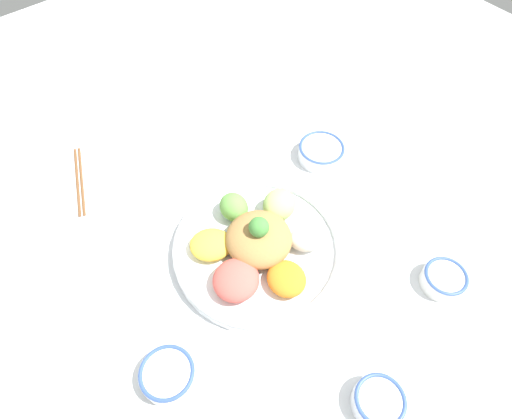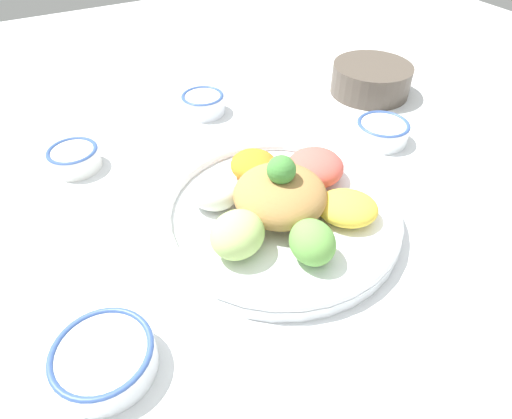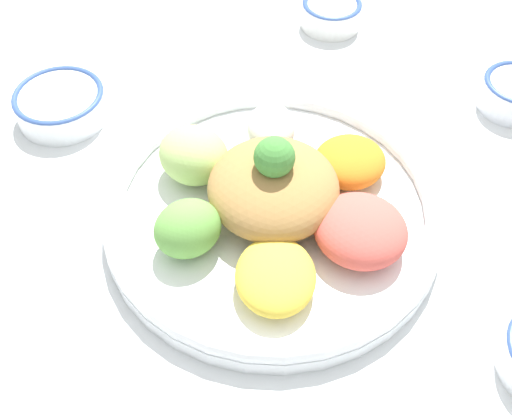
{
  "view_description": "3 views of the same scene",
  "coord_description": "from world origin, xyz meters",
  "px_view_note": "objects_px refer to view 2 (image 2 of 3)",
  "views": [
    {
      "loc": [
        -0.31,
        -0.37,
        0.8
      ],
      "look_at": [
        0.0,
        0.02,
        0.08
      ],
      "focal_mm": 30.0,
      "sensor_mm": 36.0,
      "label": 1
    },
    {
      "loc": [
        0.23,
        0.37,
        0.45
      ],
      "look_at": [
        0.01,
        -0.03,
        0.04
      ],
      "focal_mm": 30.0,
      "sensor_mm": 36.0,
      "label": 2
    },
    {
      "loc": [
        -0.34,
        0.23,
        0.51
      ],
      "look_at": [
        -0.04,
        0.0,
        0.05
      ],
      "focal_mm": 42.0,
      "sensor_mm": 36.0,
      "label": 3
    }
  ],
  "objects_px": {
    "salad_platter": "(280,207)",
    "sauce_bowl_red": "(382,131)",
    "rice_bowl_blue": "(203,103)",
    "rice_bowl_plain": "(74,157)",
    "side_serving_bowl": "(371,77)",
    "sauce_bowl_dark": "(104,358)"
  },
  "relations": [
    {
      "from": "sauce_bowl_red",
      "to": "rice_bowl_plain",
      "type": "height_order",
      "value": "same"
    },
    {
      "from": "salad_platter",
      "to": "rice_bowl_blue",
      "type": "bearing_deg",
      "value": -94.98
    },
    {
      "from": "rice_bowl_blue",
      "to": "side_serving_bowl",
      "type": "distance_m",
      "value": 0.37
    },
    {
      "from": "salad_platter",
      "to": "rice_bowl_blue",
      "type": "xyz_separation_m",
      "value": [
        -0.03,
        -0.36,
        -0.01
      ]
    },
    {
      "from": "salad_platter",
      "to": "sauce_bowl_dark",
      "type": "height_order",
      "value": "salad_platter"
    },
    {
      "from": "sauce_bowl_red",
      "to": "sauce_bowl_dark",
      "type": "height_order",
      "value": "same"
    },
    {
      "from": "sauce_bowl_red",
      "to": "side_serving_bowl",
      "type": "height_order",
      "value": "side_serving_bowl"
    },
    {
      "from": "sauce_bowl_red",
      "to": "side_serving_bowl",
      "type": "bearing_deg",
      "value": -123.46
    },
    {
      "from": "salad_platter",
      "to": "side_serving_bowl",
      "type": "distance_m",
      "value": 0.47
    },
    {
      "from": "sauce_bowl_red",
      "to": "rice_bowl_blue",
      "type": "bearing_deg",
      "value": -45.89
    },
    {
      "from": "salad_platter",
      "to": "sauce_bowl_red",
      "type": "bearing_deg",
      "value": -160.74
    },
    {
      "from": "rice_bowl_blue",
      "to": "sauce_bowl_dark",
      "type": "xyz_separation_m",
      "value": [
        0.32,
        0.47,
        -0.0
      ]
    },
    {
      "from": "sauce_bowl_red",
      "to": "side_serving_bowl",
      "type": "distance_m",
      "value": 0.2
    },
    {
      "from": "rice_bowl_plain",
      "to": "side_serving_bowl",
      "type": "distance_m",
      "value": 0.64
    },
    {
      "from": "salad_platter",
      "to": "rice_bowl_plain",
      "type": "bearing_deg",
      "value": -50.09
    },
    {
      "from": "side_serving_bowl",
      "to": "rice_bowl_plain",
      "type": "bearing_deg",
      "value": -2.31
    },
    {
      "from": "salad_platter",
      "to": "rice_bowl_blue",
      "type": "height_order",
      "value": "salad_platter"
    },
    {
      "from": "sauce_bowl_dark",
      "to": "rice_bowl_plain",
      "type": "height_order",
      "value": "same"
    },
    {
      "from": "sauce_bowl_dark",
      "to": "rice_bowl_plain",
      "type": "distance_m",
      "value": 0.4
    },
    {
      "from": "sauce_bowl_red",
      "to": "sauce_bowl_dark",
      "type": "bearing_deg",
      "value": 20.18
    },
    {
      "from": "sauce_bowl_dark",
      "to": "side_serving_bowl",
      "type": "relative_size",
      "value": 0.65
    },
    {
      "from": "rice_bowl_blue",
      "to": "salad_platter",
      "type": "bearing_deg",
      "value": 85.02
    }
  ]
}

